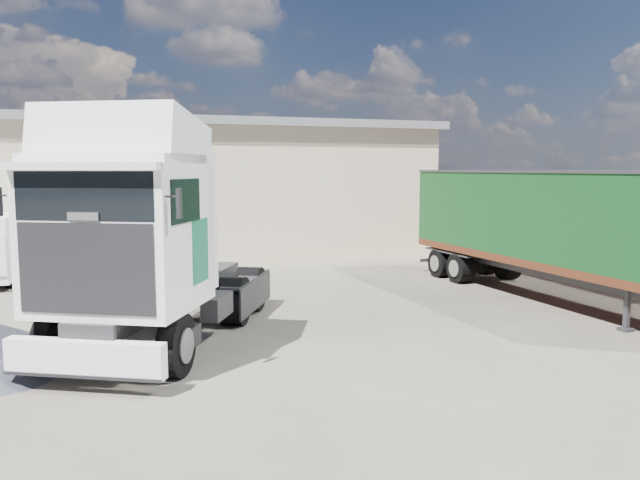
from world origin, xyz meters
name	(u,v)px	position (x,y,z in m)	size (l,w,h in m)	color
ground	(288,340)	(0.00, 0.00, 0.00)	(120.00, 120.00, 0.00)	#282521
warehouse	(41,189)	(-6.00, 16.00, 2.66)	(30.60, 12.60, 5.42)	beige
brick_boundary_wall	(557,232)	(11.50, 6.00, 1.25)	(0.35, 26.00, 2.50)	brown
tractor_unit	(144,253)	(-2.77, 0.03, 1.91)	(5.36, 7.06, 4.54)	black
box_trailer	(550,221)	(7.73, 1.73, 2.09)	(2.56, 10.40, 3.43)	#2D2D30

